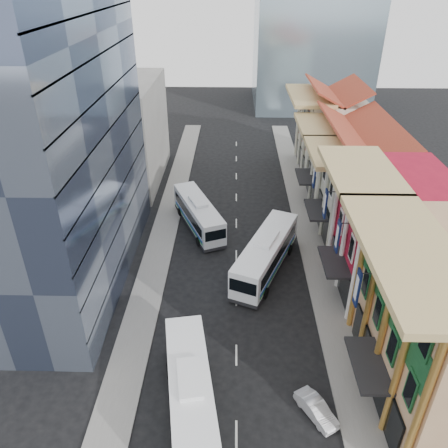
{
  "coord_description": "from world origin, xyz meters",
  "views": [
    {
      "loc": [
        -0.38,
        -16.92,
        26.78
      ],
      "look_at": [
        -1.3,
        20.9,
        4.62
      ],
      "focal_mm": 35.0,
      "sensor_mm": 36.0,
      "label": 1
    }
  ],
  "objects_px": {
    "bus_left_near": "(191,396)",
    "bus_right": "(266,254)",
    "sedan_right": "(316,409)",
    "office_tower": "(40,128)",
    "shophouse_tan": "(447,329)",
    "bus_left_far": "(198,214)"
  },
  "relations": [
    {
      "from": "office_tower",
      "to": "bus_left_near",
      "type": "relative_size",
      "value": 2.44
    },
    {
      "from": "shophouse_tan",
      "to": "sedan_right",
      "type": "relative_size",
      "value": 3.91
    },
    {
      "from": "bus_left_far",
      "to": "sedan_right",
      "type": "height_order",
      "value": "bus_left_far"
    },
    {
      "from": "bus_left_near",
      "to": "bus_right",
      "type": "relative_size",
      "value": 0.96
    },
    {
      "from": "bus_right",
      "to": "sedan_right",
      "type": "xyz_separation_m",
      "value": [
        2.56,
        -16.8,
        -1.45
      ]
    },
    {
      "from": "shophouse_tan",
      "to": "bus_left_far",
      "type": "relative_size",
      "value": 1.2
    },
    {
      "from": "shophouse_tan",
      "to": "bus_right",
      "type": "xyz_separation_m",
      "value": [
        -11.06,
        14.49,
        -3.96
      ]
    },
    {
      "from": "bus_left_near",
      "to": "sedan_right",
      "type": "distance_m",
      "value": 8.7
    },
    {
      "from": "shophouse_tan",
      "to": "bus_left_near",
      "type": "relative_size",
      "value": 1.14
    },
    {
      "from": "office_tower",
      "to": "bus_left_near",
      "type": "bearing_deg",
      "value": -49.93
    },
    {
      "from": "bus_right",
      "to": "sedan_right",
      "type": "distance_m",
      "value": 17.05
    },
    {
      "from": "bus_right",
      "to": "bus_left_far",
      "type": "bearing_deg",
      "value": 153.5
    },
    {
      "from": "sedan_right",
      "to": "bus_right",
      "type": "bearing_deg",
      "value": 67.7
    },
    {
      "from": "office_tower",
      "to": "bus_left_near",
      "type": "xyz_separation_m",
      "value": [
        13.91,
        -16.54,
        -13.03
      ]
    },
    {
      "from": "bus_left_far",
      "to": "sedan_right",
      "type": "bearing_deg",
      "value": -91.22
    },
    {
      "from": "office_tower",
      "to": "bus_left_far",
      "type": "distance_m",
      "value": 20.23
    },
    {
      "from": "bus_right",
      "to": "sedan_right",
      "type": "bearing_deg",
      "value": -59.04
    },
    {
      "from": "sedan_right",
      "to": "office_tower",
      "type": "bearing_deg",
      "value": 113.1
    },
    {
      "from": "shophouse_tan",
      "to": "sedan_right",
      "type": "height_order",
      "value": "shophouse_tan"
    },
    {
      "from": "bus_left_near",
      "to": "bus_right",
      "type": "height_order",
      "value": "bus_right"
    },
    {
      "from": "shophouse_tan",
      "to": "bus_left_near",
      "type": "distance_m",
      "value": 17.74
    },
    {
      "from": "shophouse_tan",
      "to": "bus_left_near",
      "type": "height_order",
      "value": "shophouse_tan"
    }
  ]
}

